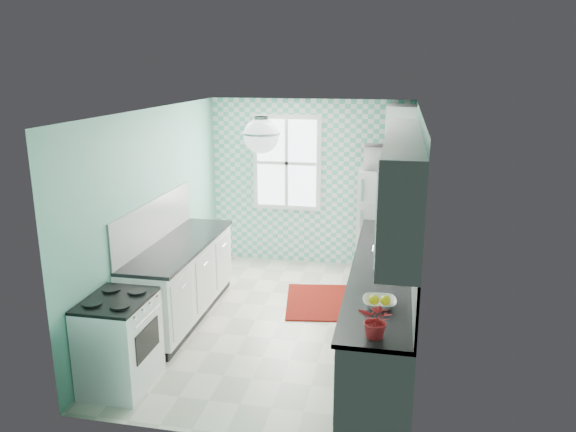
% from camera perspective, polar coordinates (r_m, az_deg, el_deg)
% --- Properties ---
extents(floor, '(3.00, 4.40, 0.02)m').
position_cam_1_polar(floor, '(6.83, -0.84, -10.78)').
color(floor, silver).
rests_on(floor, ground).
extents(ceiling, '(3.00, 4.40, 0.02)m').
position_cam_1_polar(ceiling, '(6.17, -0.93, 10.80)').
color(ceiling, white).
rests_on(ceiling, wall_back).
extents(wall_back, '(3.00, 0.02, 2.50)m').
position_cam_1_polar(wall_back, '(8.50, 2.27, 3.39)').
color(wall_back, '#67AF9B').
rests_on(wall_back, floor).
extents(wall_front, '(3.00, 0.02, 2.50)m').
position_cam_1_polar(wall_front, '(4.37, -7.06, -8.23)').
color(wall_front, '#67AF9B').
rests_on(wall_front, floor).
extents(wall_left, '(0.02, 4.40, 2.50)m').
position_cam_1_polar(wall_left, '(6.86, -13.31, 0.13)').
color(wall_left, '#67AF9B').
rests_on(wall_left, floor).
extents(wall_right, '(0.02, 4.40, 2.50)m').
position_cam_1_polar(wall_right, '(6.25, 12.77, -1.27)').
color(wall_right, '#67AF9B').
rests_on(wall_right, floor).
extents(accent_wall, '(3.00, 0.01, 2.50)m').
position_cam_1_polar(accent_wall, '(8.48, 2.24, 3.36)').
color(accent_wall, '#5CC3AA').
rests_on(accent_wall, wall_back).
extents(window, '(1.04, 0.05, 1.44)m').
position_cam_1_polar(window, '(8.46, -0.12, 5.41)').
color(window, white).
rests_on(window, wall_back).
extents(backsplash_right, '(0.02, 3.60, 0.51)m').
position_cam_1_polar(backsplash_right, '(5.89, 12.60, -2.85)').
color(backsplash_right, white).
rests_on(backsplash_right, wall_right).
extents(backsplash_left, '(0.02, 2.15, 0.51)m').
position_cam_1_polar(backsplash_left, '(6.79, -13.38, -0.48)').
color(backsplash_left, white).
rests_on(backsplash_left, wall_left).
extents(upper_cabinets_right, '(0.33, 3.20, 0.90)m').
position_cam_1_polar(upper_cabinets_right, '(5.51, 11.46, 3.59)').
color(upper_cabinets_right, white).
rests_on(upper_cabinets_right, wall_right).
extents(upper_cabinet_fridge, '(0.40, 0.74, 0.40)m').
position_cam_1_polar(upper_cabinet_fridge, '(7.87, 11.41, 9.54)').
color(upper_cabinet_fridge, white).
rests_on(upper_cabinet_fridge, wall_right).
extents(ceiling_light, '(0.34, 0.34, 0.35)m').
position_cam_1_polar(ceiling_light, '(5.41, -2.73, 8.19)').
color(ceiling_light, silver).
rests_on(ceiling_light, ceiling).
extents(base_cabinets_right, '(0.60, 3.60, 0.90)m').
position_cam_1_polar(base_cabinets_right, '(6.15, 9.48, -9.33)').
color(base_cabinets_right, white).
rests_on(base_cabinets_right, floor).
extents(countertop_right, '(0.63, 3.60, 0.04)m').
position_cam_1_polar(countertop_right, '(5.97, 9.53, -5.21)').
color(countertop_right, black).
rests_on(countertop_right, base_cabinets_right).
extents(base_cabinets_left, '(0.60, 2.15, 0.90)m').
position_cam_1_polar(base_cabinets_left, '(6.92, -10.82, -6.57)').
color(base_cabinets_left, white).
rests_on(base_cabinets_left, floor).
extents(countertop_left, '(0.63, 2.15, 0.04)m').
position_cam_1_polar(countertop_left, '(6.75, -10.89, -2.87)').
color(countertop_left, black).
rests_on(countertop_left, base_cabinets_left).
extents(fridge, '(0.69, 0.69, 1.58)m').
position_cam_1_polar(fridge, '(8.09, 9.53, -0.77)').
color(fridge, silver).
rests_on(fridge, floor).
extents(stove, '(0.58, 0.72, 0.87)m').
position_cam_1_polar(stove, '(5.64, -16.77, -12.06)').
color(stove, white).
rests_on(stove, floor).
extents(sink, '(0.51, 0.43, 0.53)m').
position_cam_1_polar(sink, '(6.76, 9.96, -2.72)').
color(sink, silver).
rests_on(sink, countertop_right).
extents(rug, '(0.96, 1.25, 0.02)m').
position_cam_1_polar(rug, '(7.35, 3.05, -8.70)').
color(rug, '#6B000E').
rests_on(rug, floor).
extents(dish_towel, '(0.07, 0.24, 0.36)m').
position_cam_1_polar(dish_towel, '(7.03, 7.23, -5.80)').
color(dish_towel, '#4AA6A4').
rests_on(dish_towel, base_cabinets_right).
extents(fruit_bowl, '(0.31, 0.31, 0.07)m').
position_cam_1_polar(fruit_bowl, '(4.99, 9.29, -8.70)').
color(fruit_bowl, white).
rests_on(fruit_bowl, countertop_right).
extents(potted_plant, '(0.33, 0.30, 0.30)m').
position_cam_1_polar(potted_plant, '(4.40, 9.03, -10.40)').
color(potted_plant, '#C62947').
rests_on(potted_plant, countertop_right).
extents(soap_bottle, '(0.08, 0.08, 0.18)m').
position_cam_1_polar(soap_bottle, '(7.02, 10.44, -1.21)').
color(soap_bottle, '#84AEBB').
rests_on(soap_bottle, countertop_right).
extents(microwave, '(0.61, 0.43, 0.32)m').
position_cam_1_polar(microwave, '(7.89, 9.83, 5.90)').
color(microwave, white).
rests_on(microwave, fridge).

